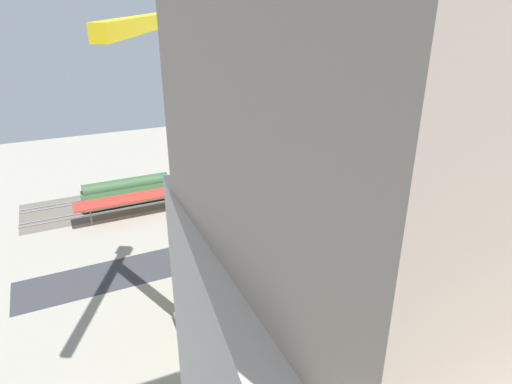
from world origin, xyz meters
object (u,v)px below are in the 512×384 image
object	(u,v)px
passenger_coach	(396,140)
street_tree_2	(433,196)
street_tree_1	(360,208)
parked_car_1	(340,209)
parked_car_2	(314,215)
street_tree_3	(443,191)
construction_building	(352,235)
platform_canopy_near	(218,183)
parked_car_3	(281,220)
tower_crane	(176,168)
traffic_light	(199,216)
box_truck_1	(349,221)
box_truck_2	(381,211)
street_tree_0	(364,201)
box_truck_0	(342,223)
parked_car_4	(252,227)
locomotive	(326,155)
parked_car_0	(368,204)
freight_coach_far	(127,191)

from	to	relation	value
passenger_coach	street_tree_2	distance (m)	42.33
passenger_coach	street_tree_1	size ratio (longest dim) A/B	2.28
parked_car_1	passenger_coach	bearing A→B (deg)	-143.01
parked_car_2	street_tree_3	distance (m)	26.06
parked_car_2	construction_building	world-z (taller)	construction_building
platform_canopy_near	construction_building	size ratio (longest dim) A/B	1.46
parked_car_3	street_tree_2	bearing A→B (deg)	161.87
parked_car_2	construction_building	bearing A→B (deg)	73.90
tower_crane	traffic_light	world-z (taller)	tower_crane
parked_car_2	box_truck_1	distance (m)	7.44
box_truck_1	street_tree_3	size ratio (longest dim) A/B	1.21
box_truck_2	street_tree_0	size ratio (longest dim) A/B	1.11
parked_car_2	parked_car_3	size ratio (longest dim) A/B	1.14
platform_canopy_near	box_truck_0	distance (m)	27.67
platform_canopy_near	street_tree_3	world-z (taller)	street_tree_3
construction_building	street_tree_3	world-z (taller)	construction_building
parked_car_3	parked_car_4	bearing A→B (deg)	2.19
parked_car_2	box_truck_0	distance (m)	6.97
locomotive	parked_car_0	size ratio (longest dim) A/B	3.57
parked_car_4	street_tree_3	bearing A→B (deg)	167.20
locomotive	street_tree_3	world-z (taller)	street_tree_3
parked_car_1	locomotive	bearing A→B (deg)	-116.18
street_tree_1	street_tree_2	distance (m)	17.32
locomotive	box_truck_0	distance (m)	38.60
parked_car_2	freight_coach_far	bearing A→B (deg)	-32.54
box_truck_1	parked_car_1	bearing A→B (deg)	-110.36
traffic_light	box_truck_0	bearing A→B (deg)	162.03
box_truck_0	street_tree_3	world-z (taller)	street_tree_3
box_truck_1	street_tree_1	world-z (taller)	street_tree_1
tower_crane	freight_coach_far	bearing A→B (deg)	-88.94
parked_car_2	construction_building	size ratio (longest dim) A/B	0.12
platform_canopy_near	passenger_coach	distance (m)	58.81
locomotive	parked_car_0	bearing A→B (deg)	76.38
passenger_coach	street_tree_0	distance (m)	51.12
parked_car_1	traffic_light	size ratio (longest dim) A/B	0.71
parked_car_2	box_truck_2	distance (m)	13.11
platform_canopy_near	parked_car_2	xyz separation A→B (m)	(-14.83, 15.20, -3.49)
box_truck_2	traffic_light	distance (m)	35.70
box_truck_0	street_tree_1	world-z (taller)	street_tree_1
box_truck_1	street_tree_2	distance (m)	18.05
parked_car_4	traffic_light	distance (m)	10.53
box_truck_2	street_tree_1	world-z (taller)	street_tree_1
parked_car_1	parked_car_3	distance (m)	13.23
parked_car_1	tower_crane	xyz separation A→B (m)	(38.18, 22.81, 22.41)
street_tree_0	parked_car_3	bearing A→B (deg)	-32.21
box_truck_1	traffic_light	distance (m)	27.98
locomotive	tower_crane	bearing A→B (deg)	44.22
parked_car_1	street_tree_1	distance (m)	10.38
construction_building	box_truck_1	size ratio (longest dim) A/B	4.59
construction_building	street_tree_0	bearing A→B (deg)	-134.87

